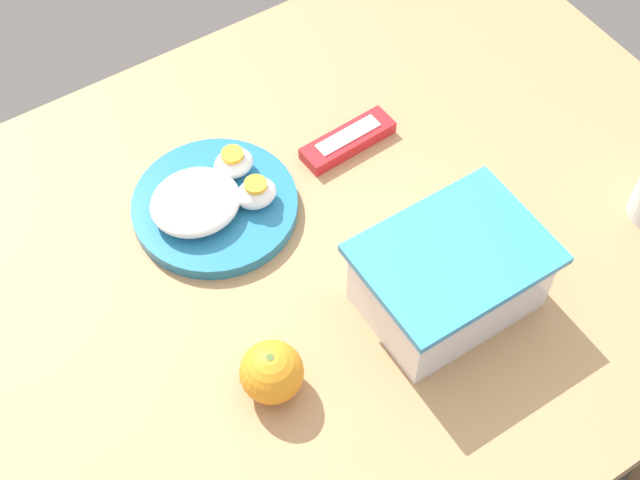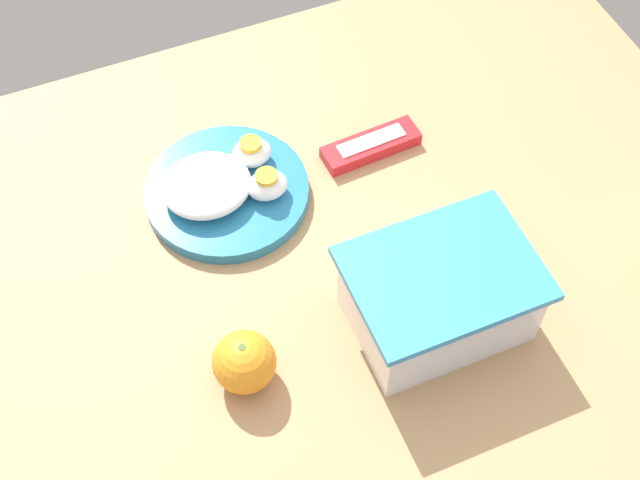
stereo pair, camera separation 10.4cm
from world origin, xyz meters
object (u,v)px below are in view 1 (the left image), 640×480
at_px(orange_fruit, 272,372).
at_px(rice_plate, 213,202).
at_px(candy_bar, 348,140).
at_px(food_container, 450,280).

distance_m(orange_fruit, rice_plate, 0.25).
bearing_deg(orange_fruit, candy_bar, -137.07).
xyz_separation_m(food_container, orange_fruit, (0.22, -0.02, -0.01)).
distance_m(rice_plate, candy_bar, 0.20).
distance_m(food_container, orange_fruit, 0.22).
xyz_separation_m(orange_fruit, rice_plate, (-0.06, -0.24, -0.01)).
relative_size(food_container, rice_plate, 0.98).
bearing_deg(rice_plate, candy_bar, 179.92).
height_order(orange_fruit, candy_bar, orange_fruit).
height_order(food_container, rice_plate, food_container).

